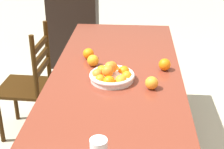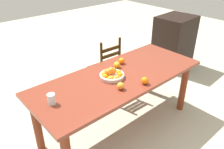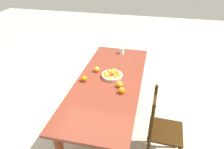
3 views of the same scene
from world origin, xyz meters
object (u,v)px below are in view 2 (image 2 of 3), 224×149
Objects in this scene: chair_near_window at (106,68)px; orange_loose_3 at (117,65)px; orange_loose_1 at (121,86)px; orange_loose_0 at (145,81)px; drinking_glass at (51,99)px; orange_loose_2 at (121,61)px; cabinet at (174,42)px; dining_table at (119,84)px; fruit_bowl at (112,75)px.

chair_near_window reaches higher than orange_loose_3.
orange_loose_0 is at bearing -19.23° from orange_loose_1.
drinking_glass is at bearing 31.73° from chair_near_window.
chair_near_window is 1.15m from orange_loose_0.
orange_loose_2 is at bearing 45.62° from orange_loose_1.
cabinet is at bearing 13.81° from orange_loose_3.
dining_table is at bearing 63.46° from chair_near_window.
orange_loose_0 is (-0.32, -1.04, 0.36)m from chair_near_window.
cabinet reaches higher than orange_loose_3.
dining_table is at bearing -165.91° from cabinet.
dining_table is 7.42× the size of fruit_bowl.
chair_near_window is 0.95× the size of cabinet.
orange_loose_1 is at bearing -134.38° from orange_loose_2.
chair_near_window is (0.40, 0.72, -0.21)m from dining_table.
orange_loose_3 is at bearing 51.88° from orange_loose_1.
orange_loose_1 is (-0.27, 0.09, -0.00)m from orange_loose_0.
orange_loose_2 is at bearing 9.94° from drinking_glass.
orange_loose_1 is (-0.09, -0.24, 0.00)m from fruit_bowl.
orange_loose_0 is at bearing -93.95° from orange_loose_3.
orange_loose_3 is (0.11, 0.16, 0.16)m from dining_table.
orange_loose_3 is at bearing 65.18° from chair_near_window.
cabinet is 1.99m from orange_loose_3.
chair_near_window is at bearing 72.02° from orange_loose_2.
chair_near_window is 0.65m from orange_loose_2.
orange_loose_3 is (-0.12, -0.05, 0.00)m from orange_loose_2.
cabinet is at bearing 179.03° from chair_near_window.
chair_near_window is at bearing 62.88° from orange_loose_3.
drinking_glass is (-1.08, -0.19, 0.01)m from orange_loose_2.
dining_table is 19.77× the size of drinking_glass.
orange_loose_3 is 0.97m from drinking_glass.
dining_table is 2.12m from cabinet.
orange_loose_2 is (-0.17, -0.51, 0.36)m from chair_near_window.
orange_loose_3 is at bearing 8.45° from drinking_glass.
dining_table is at bearing -12.57° from fruit_bowl.
cabinet is 2.39m from orange_loose_1.
drinking_glass is at bearing -171.55° from orange_loose_3.
drinking_glass is (-0.96, -0.14, 0.01)m from orange_loose_3.
orange_loose_1 is 0.60m from orange_loose_2.
orange_loose_0 is at bearing -106.27° from orange_loose_2.
orange_loose_3 is at bearing 55.67° from dining_table.
cabinet reaches higher than orange_loose_0.
fruit_bowl is (-0.10, 0.02, 0.16)m from dining_table.
cabinet is 2.22m from fruit_bowl.
fruit_bowl reaches higher than orange_loose_0.
fruit_bowl is at bearing -150.33° from orange_loose_2.
orange_loose_2 is (-1.78, -0.42, 0.31)m from cabinet.
cabinet is (1.62, -0.09, 0.05)m from chair_near_window.
orange_loose_0 is at bearing 75.17° from chair_near_window.
orange_loose_2 is (0.33, 0.19, 0.00)m from fruit_bowl.
drinking_glass is (-0.85, 0.02, 0.17)m from dining_table.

